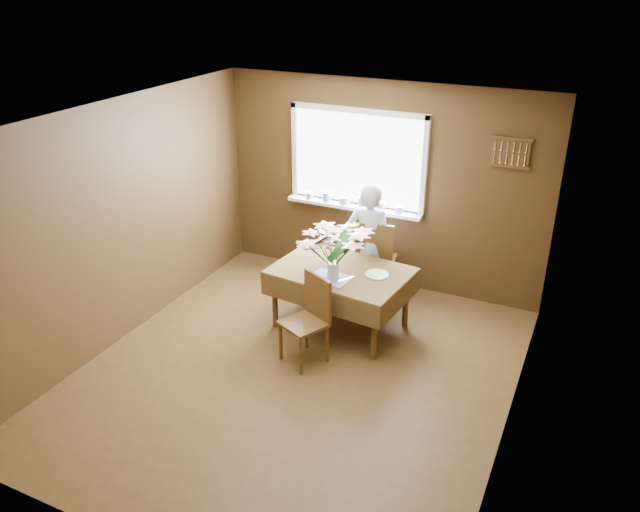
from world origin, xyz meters
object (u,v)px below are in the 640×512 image
at_px(chair_far, 375,258).
at_px(chair_near, 310,315).
at_px(flower_bouquet, 333,246).
at_px(dining_table, 341,277).
at_px(seated_woman, 369,245).

relative_size(chair_far, chair_near, 1.13).
height_order(chair_near, flower_bouquet, flower_bouquet).
distance_m(dining_table, seated_woman, 0.67).
bearing_deg(seated_woman, flower_bouquet, 84.93).
bearing_deg(chair_near, dining_table, 112.96).
height_order(chair_near, seated_woman, seated_woman).
xyz_separation_m(chair_near, flower_bouquet, (0.01, 0.53, 0.55)).
distance_m(chair_far, seated_woman, 0.20).
relative_size(dining_table, chair_far, 1.49).
distance_m(chair_near, seated_woman, 1.38).
height_order(chair_far, flower_bouquet, flower_bouquet).
bearing_deg(dining_table, chair_near, -86.17).
height_order(dining_table, chair_far, chair_far).
xyz_separation_m(chair_far, flower_bouquet, (-0.14, -0.88, 0.49)).
distance_m(chair_far, chair_near, 1.42).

